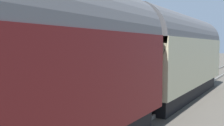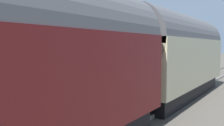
# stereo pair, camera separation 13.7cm
# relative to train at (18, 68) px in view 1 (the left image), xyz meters

# --- Properties ---
(ground_plane) EXTENTS (160.00, 160.00, 0.00)m
(ground_plane) POSITION_rel_train_xyz_m (7.20, 0.90, -2.22)
(ground_plane) COLOR #4C473F
(platform) EXTENTS (32.00, 5.46, 0.80)m
(platform) POSITION_rel_train_xyz_m (7.20, 4.63, -1.82)
(platform) COLOR gray
(platform) RESTS_ON ground
(platform_edge_coping) EXTENTS (32.00, 0.36, 0.02)m
(platform_edge_coping) POSITION_rel_train_xyz_m (7.20, 2.08, -1.41)
(platform_edge_coping) COLOR beige
(platform_edge_coping) RESTS_ON platform
(rail_near) EXTENTS (52.00, 0.08, 0.14)m
(rail_near) POSITION_rel_train_xyz_m (7.20, -0.72, -2.15)
(rail_near) COLOR gray
(rail_near) RESTS_ON ground
(rail_far) EXTENTS (52.00, 0.08, 0.14)m
(rail_far) POSITION_rel_train_xyz_m (7.20, 0.72, -2.15)
(rail_far) COLOR gray
(rail_far) RESTS_ON ground
(train) EXTENTS (29.26, 2.73, 4.32)m
(train) POSITION_rel_train_xyz_m (0.00, 0.00, 0.00)
(train) COLOR black
(train) RESTS_ON ground
(station_building) EXTENTS (7.59, 4.62, 6.15)m
(station_building) POSITION_rel_train_xyz_m (4.72, 5.31, 0.30)
(station_building) COLOR white
(station_building) RESTS_ON platform
(bench_platform_end) EXTENTS (1.42, 0.50, 0.88)m
(bench_platform_end) POSITION_rel_train_xyz_m (15.24, 3.51, -0.94)
(bench_platform_end) COLOR brown
(bench_platform_end) RESTS_ON platform
(bench_mid_platform) EXTENTS (1.41, 0.48, 0.88)m
(bench_mid_platform) POSITION_rel_train_xyz_m (13.26, 3.58, -0.94)
(bench_mid_platform) COLOR brown
(bench_mid_platform) RESTS_ON platform
(planter_bench_left) EXTENTS (0.73, 0.73, 0.95)m
(planter_bench_left) POSITION_rel_train_xyz_m (1.74, 2.80, -0.91)
(planter_bench_left) COLOR black
(planter_bench_left) RESTS_ON platform
(planter_edge_near) EXTENTS (0.84, 0.32, 0.62)m
(planter_edge_near) POSITION_rel_train_xyz_m (18.09, 5.36, -1.12)
(planter_edge_near) COLOR #9E5138
(planter_edge_near) RESTS_ON platform
(planter_corner_building) EXTENTS (0.64, 0.64, 0.83)m
(planter_corner_building) POSITION_rel_train_xyz_m (9.81, 5.75, -0.94)
(planter_corner_building) COLOR #9E5138
(planter_corner_building) RESTS_ON platform
(planter_edge_far) EXTENTS (0.44, 0.44, 0.74)m
(planter_edge_far) POSITION_rel_train_xyz_m (19.05, 5.39, -1.03)
(planter_edge_far) COLOR #9E5138
(planter_edge_far) RESTS_ON platform
(lamp_post_platform) EXTENTS (0.32, 0.50, 3.54)m
(lamp_post_platform) POSITION_rel_train_xyz_m (10.65, 2.66, 1.07)
(lamp_post_platform) COLOR black
(lamp_post_platform) RESTS_ON platform
(station_sign_board) EXTENTS (0.96, 0.06, 1.57)m
(station_sign_board) POSITION_rel_train_xyz_m (11.69, 2.65, -0.23)
(station_sign_board) COLOR black
(station_sign_board) RESTS_ON platform
(tree_mid_background) EXTENTS (3.53, 3.76, 7.92)m
(tree_mid_background) POSITION_rel_train_xyz_m (13.79, 16.72, 3.52)
(tree_mid_background) COLOR #4C3828
(tree_mid_background) RESTS_ON ground
(tree_distant) EXTENTS (4.76, 4.40, 7.75)m
(tree_distant) POSITION_rel_train_xyz_m (19.07, 9.62, 2.67)
(tree_distant) COLOR #4C3828
(tree_distant) RESTS_ON ground
(tree_far_left) EXTENTS (4.30, 4.41, 7.01)m
(tree_far_left) POSITION_rel_train_xyz_m (15.81, 13.52, 2.69)
(tree_far_left) COLOR #4C3828
(tree_far_left) RESTS_ON ground
(tree_behind_building) EXTENTS (3.15, 3.41, 6.38)m
(tree_behind_building) POSITION_rel_train_xyz_m (18.83, 15.02, 2.34)
(tree_behind_building) COLOR #4C3828
(tree_behind_building) RESTS_ON ground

